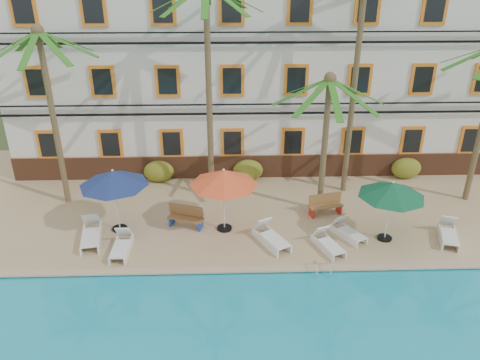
{
  "coord_description": "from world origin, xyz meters",
  "views": [
    {
      "loc": [
        -1.79,
        -14.7,
        10.57
      ],
      "look_at": [
        -1.25,
        3.0,
        2.0
      ],
      "focal_mm": 35.0,
      "sensor_mm": 36.0,
      "label": 1
    }
  ],
  "objects_px": {
    "pool_ladder": "(322,270)",
    "lounger_c": "(271,237)",
    "palm_b": "(208,68)",
    "palm_c": "(326,123)",
    "umbrella_red": "(224,178)",
    "umbrella_blue": "(113,178)",
    "umbrella_green": "(392,190)",
    "palm_d": "(358,52)",
    "lounger_f": "(449,234)",
    "lounger_b": "(121,246)",
    "palm_a": "(49,94)",
    "lounger_e": "(348,231)",
    "bench_right": "(325,204)",
    "lounger_a": "(91,234)",
    "bench_left": "(187,216)",
    "lounger_d": "(328,243)"
  },
  "relations": [
    {
      "from": "lounger_a",
      "to": "pool_ladder",
      "type": "relative_size",
      "value": 2.82
    },
    {
      "from": "umbrella_green",
      "to": "lounger_e",
      "type": "bearing_deg",
      "value": 171.9
    },
    {
      "from": "lounger_f",
      "to": "pool_ladder",
      "type": "relative_size",
      "value": 2.57
    },
    {
      "from": "palm_b",
      "to": "lounger_f",
      "type": "bearing_deg",
      "value": -23.21
    },
    {
      "from": "umbrella_blue",
      "to": "lounger_d",
      "type": "bearing_deg",
      "value": -11.32
    },
    {
      "from": "palm_b",
      "to": "palm_c",
      "type": "height_order",
      "value": "palm_b"
    },
    {
      "from": "palm_d",
      "to": "lounger_e",
      "type": "xyz_separation_m",
      "value": [
        -0.8,
        -4.16,
        -6.31
      ]
    },
    {
      "from": "umbrella_green",
      "to": "lounger_f",
      "type": "bearing_deg",
      "value": -3.0
    },
    {
      "from": "pool_ladder",
      "to": "bench_left",
      "type": "bearing_deg",
      "value": 147.58
    },
    {
      "from": "palm_c",
      "to": "palm_d",
      "type": "distance_m",
      "value": 3.46
    },
    {
      "from": "palm_c",
      "to": "pool_ladder",
      "type": "xyz_separation_m",
      "value": [
        -0.73,
        -4.5,
        -4.08
      ]
    },
    {
      "from": "lounger_c",
      "to": "umbrella_blue",
      "type": "bearing_deg",
      "value": 168.88
    },
    {
      "from": "lounger_f",
      "to": "lounger_e",
      "type": "bearing_deg",
      "value": 175.11
    },
    {
      "from": "palm_c",
      "to": "lounger_b",
      "type": "distance_m",
      "value": 9.55
    },
    {
      "from": "palm_d",
      "to": "palm_a",
      "type": "bearing_deg",
      "value": -176.62
    },
    {
      "from": "umbrella_red",
      "to": "pool_ladder",
      "type": "relative_size",
      "value": 3.72
    },
    {
      "from": "umbrella_green",
      "to": "palm_b",
      "type": "bearing_deg",
      "value": 150.61
    },
    {
      "from": "umbrella_blue",
      "to": "umbrella_green",
      "type": "height_order",
      "value": "umbrella_blue"
    },
    {
      "from": "palm_c",
      "to": "pool_ladder",
      "type": "relative_size",
      "value": 8.29
    },
    {
      "from": "lounger_b",
      "to": "bench_left",
      "type": "distance_m",
      "value": 2.99
    },
    {
      "from": "lounger_b",
      "to": "lounger_f",
      "type": "bearing_deg",
      "value": 2.0
    },
    {
      "from": "lounger_d",
      "to": "lounger_e",
      "type": "xyz_separation_m",
      "value": [
        0.98,
        0.84,
        -0.0
      ]
    },
    {
      "from": "lounger_f",
      "to": "bench_right",
      "type": "height_order",
      "value": "bench_right"
    },
    {
      "from": "umbrella_blue",
      "to": "lounger_b",
      "type": "bearing_deg",
      "value": -76.04
    },
    {
      "from": "lounger_c",
      "to": "pool_ladder",
      "type": "height_order",
      "value": "lounger_c"
    },
    {
      "from": "palm_b",
      "to": "lounger_c",
      "type": "xyz_separation_m",
      "value": [
        2.41,
        -4.13,
        -5.74
      ]
    },
    {
      "from": "lounger_b",
      "to": "bench_left",
      "type": "xyz_separation_m",
      "value": [
        2.37,
        1.81,
        0.2
      ]
    },
    {
      "from": "palm_d",
      "to": "umbrella_green",
      "type": "distance_m",
      "value": 6.2
    },
    {
      "from": "palm_a",
      "to": "bench_left",
      "type": "distance_m",
      "value": 7.68
    },
    {
      "from": "palm_a",
      "to": "lounger_c",
      "type": "relative_size",
      "value": 3.94
    },
    {
      "from": "palm_d",
      "to": "lounger_a",
      "type": "height_order",
      "value": "palm_d"
    },
    {
      "from": "bench_left",
      "to": "bench_right",
      "type": "distance_m",
      "value": 6.04
    },
    {
      "from": "umbrella_green",
      "to": "pool_ladder",
      "type": "height_order",
      "value": "umbrella_green"
    },
    {
      "from": "palm_d",
      "to": "lounger_b",
      "type": "relative_size",
      "value": 5.97
    },
    {
      "from": "palm_b",
      "to": "lounger_f",
      "type": "xyz_separation_m",
      "value": [
        9.54,
        -4.09,
        -5.76
      ]
    },
    {
      "from": "palm_a",
      "to": "umbrella_green",
      "type": "relative_size",
      "value": 3.04
    },
    {
      "from": "lounger_c",
      "to": "lounger_f",
      "type": "xyz_separation_m",
      "value": [
        7.12,
        0.04,
        -0.02
      ]
    },
    {
      "from": "palm_c",
      "to": "lounger_f",
      "type": "xyz_separation_m",
      "value": [
        4.69,
        -2.63,
        -3.8
      ]
    },
    {
      "from": "lounger_a",
      "to": "lounger_e",
      "type": "distance_m",
      "value": 10.27
    },
    {
      "from": "bench_left",
      "to": "lounger_d",
      "type": "bearing_deg",
      "value": -18.48
    },
    {
      "from": "umbrella_blue",
      "to": "lounger_f",
      "type": "relative_size",
      "value": 1.44
    },
    {
      "from": "lounger_b",
      "to": "pool_ladder",
      "type": "relative_size",
      "value": 2.36
    },
    {
      "from": "lounger_f",
      "to": "lounger_c",
      "type": "bearing_deg",
      "value": -179.68
    },
    {
      "from": "palm_a",
      "to": "umbrella_blue",
      "type": "distance_m",
      "value": 4.73
    },
    {
      "from": "palm_c",
      "to": "pool_ladder",
      "type": "bearing_deg",
      "value": -99.23
    },
    {
      "from": "lounger_a",
      "to": "lounger_c",
      "type": "bearing_deg",
      "value": -3.21
    },
    {
      "from": "pool_ladder",
      "to": "lounger_c",
      "type": "bearing_deg",
      "value": 132.89
    },
    {
      "from": "palm_c",
      "to": "bench_right",
      "type": "distance_m",
      "value": 3.63
    },
    {
      "from": "umbrella_red",
      "to": "lounger_c",
      "type": "distance_m",
      "value": 2.97
    },
    {
      "from": "palm_b",
      "to": "umbrella_green",
      "type": "height_order",
      "value": "palm_b"
    }
  ]
}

